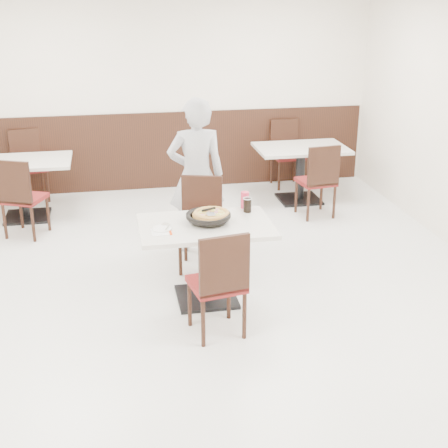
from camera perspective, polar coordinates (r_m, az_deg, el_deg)
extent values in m
plane|color=silver|center=(5.97, -2.34, -6.63)|extent=(7.00, 7.00, 0.00)
cube|color=silver|center=(8.87, -5.90, 12.04)|extent=(6.00, 0.04, 2.80)
cube|color=silver|center=(2.33, 10.48, -15.28)|extent=(6.00, 0.04, 2.80)
cube|color=black|center=(9.02, -5.69, 6.68)|extent=(5.90, 0.03, 1.10)
cylinder|color=black|center=(5.67, -1.23, 0.35)|extent=(0.14, 0.14, 0.04)
cylinder|color=black|center=(5.64, -1.44, 0.52)|extent=(0.42, 0.42, 0.01)
cylinder|color=#B78945|center=(5.67, -1.15, 0.81)|extent=(0.39, 0.39, 0.02)
cube|color=white|center=(5.60, -1.20, 0.91)|extent=(0.08, 0.10, 0.00)
cube|color=silver|center=(5.47, -5.74, -0.72)|extent=(0.18, 0.18, 0.00)
cylinder|color=white|center=(5.52, -5.71, -0.44)|extent=(0.19, 0.19, 0.01)
cube|color=white|center=(5.53, -5.18, -0.29)|extent=(0.07, 0.16, 0.00)
cylinder|color=black|center=(5.91, 2.15, 1.71)|extent=(0.09, 0.09, 0.13)
cylinder|color=#CA2543|center=(6.02, 1.92, 2.22)|extent=(0.09, 0.09, 0.16)
imported|color=silver|center=(6.73, -2.56, 4.40)|extent=(0.62, 0.41, 1.69)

